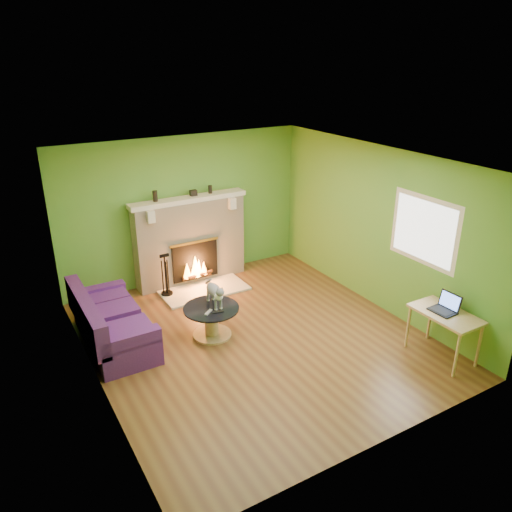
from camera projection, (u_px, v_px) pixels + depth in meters
The scene contains 22 objects.
floor at pixel (256, 338), 7.33m from camera, with size 5.00×5.00×0.00m, color brown.
ceiling at pixel (256, 162), 6.33m from camera, with size 5.00×5.00×0.00m, color white.
wall_back at pixel (185, 210), 8.82m from camera, with size 5.00×5.00×0.00m, color #5A9530.
wall_front at pixel (386, 342), 4.84m from camera, with size 5.00×5.00×0.00m, color #5A9530.
wall_left at pixel (89, 294), 5.78m from camera, with size 5.00×5.00×0.00m, color #5A9530.
wall_right at pixel (378, 229), 7.88m from camera, with size 5.00×5.00×0.00m, color #5A9530.
window_frame at pixel (424, 230), 7.07m from camera, with size 1.20×1.20×0.00m, color silver.
window_pane at pixel (424, 230), 7.06m from camera, with size 1.06×1.06×0.00m, color white.
fireplace at pixel (190, 241), 8.88m from camera, with size 2.10×0.46×1.58m.
hearth at pixel (204, 290), 8.76m from camera, with size 1.50×0.75×0.03m, color beige.
mantel at pixel (188, 199), 8.57m from camera, with size 2.10×0.28×0.08m, color beige.
sofa at pixel (110, 324), 7.09m from camera, with size 0.85×1.78×0.80m.
coffee_table at pixel (212, 319), 7.30m from camera, with size 0.82×0.82×0.46m.
desk at pixel (445, 318), 6.67m from camera, with size 0.53×0.92×0.68m.
cat at pixel (214, 293), 7.23m from camera, with size 0.23×0.62×0.39m, color slate, non-canonical shape.
remote_silver at pixel (208, 312), 7.08m from camera, with size 0.17×0.04×0.02m, color gray.
remote_black at pixel (218, 312), 7.09m from camera, with size 0.16×0.04×0.02m, color black.
laptop at pixel (444, 304), 6.62m from camera, with size 0.29×0.33×0.25m, color black, non-canonical shape.
fire_tools at pixel (166, 274), 8.43m from camera, with size 0.20×0.20×0.75m, color black, non-canonical shape.
mantel_vase_left at pixel (155, 196), 8.27m from camera, with size 0.08×0.08×0.18m, color black.
mantel_vase_right at pixel (210, 189), 8.75m from camera, with size 0.07×0.07×0.14m, color black.
mantel_box at pixel (193, 193), 8.61m from camera, with size 0.12×0.08×0.10m, color black.
Camera 1 is at (-3.19, -5.44, 3.93)m, focal length 35.00 mm.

